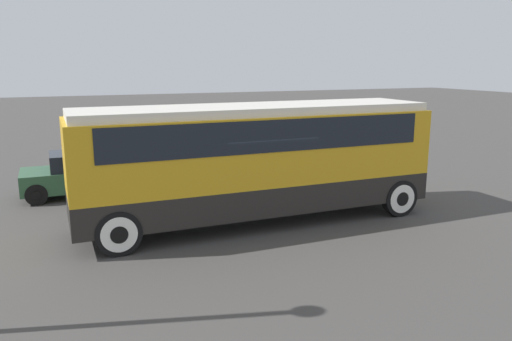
# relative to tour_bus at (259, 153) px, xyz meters

# --- Properties ---
(ground_plane) EXTENTS (120.00, 120.00, 0.00)m
(ground_plane) POSITION_rel_tour_bus_xyz_m (-0.10, 0.00, -1.97)
(ground_plane) COLOR #423F3D
(tour_bus) EXTENTS (9.90, 2.52, 3.28)m
(tour_bus) POSITION_rel_tour_bus_xyz_m (0.00, 0.00, 0.00)
(tour_bus) COLOR black
(tour_bus) RESTS_ON ground_plane
(parked_car_near) EXTENTS (4.28, 1.89, 1.26)m
(parked_car_near) POSITION_rel_tour_bus_xyz_m (2.95, 7.10, -1.33)
(parked_car_near) COLOR black
(parked_car_near) RESTS_ON ground_plane
(parked_car_mid) EXTENTS (4.69, 1.86, 1.47)m
(parked_car_mid) POSITION_rel_tour_bus_xyz_m (-4.01, 5.00, -1.24)
(parked_car_mid) COLOR #2D5638
(parked_car_mid) RESTS_ON ground_plane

